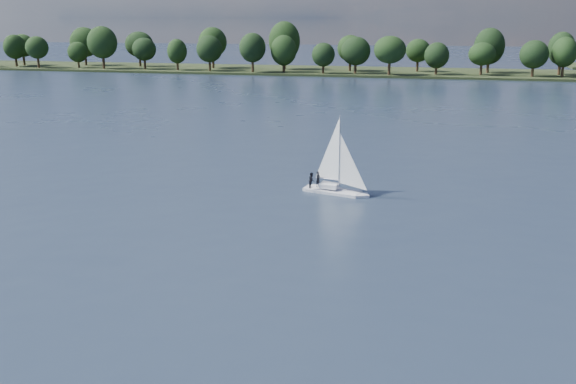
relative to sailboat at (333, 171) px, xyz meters
name	(u,v)px	position (x,y,z in m)	size (l,w,h in m)	color
ground	(430,125)	(9.69, 50.71, -2.55)	(700.00, 700.00, 0.00)	#233342
far_shore	(436,74)	(9.69, 162.71, -2.55)	(660.00, 40.00, 1.50)	black
sailboat	(333,171)	(0.00, 0.00, 0.00)	(7.20, 3.71, 9.13)	silver
treeline	(410,51)	(0.72, 158.41, 5.50)	(562.58, 73.88, 18.54)	black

